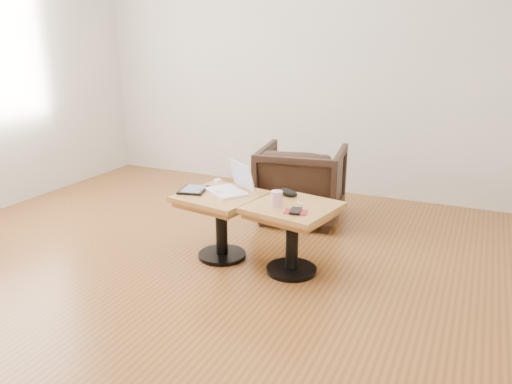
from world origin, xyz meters
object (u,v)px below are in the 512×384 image
at_px(armchair, 301,183).
at_px(side_table_right, 292,222).
at_px(striped_cup, 277,199).
at_px(side_table_left, 221,210).
at_px(laptop, 231,186).

bearing_deg(armchair, side_table_right, 98.14).
distance_m(side_table_right, striped_cup, 0.20).
relative_size(side_table_left, side_table_right, 0.98).
bearing_deg(side_table_left, armchair, 86.06).
distance_m(laptop, armchair, 0.95).
bearing_deg(side_table_right, laptop, -179.34).
bearing_deg(laptop, striped_cup, 14.65).
xyz_separation_m(side_table_right, striped_cup, (-0.09, -0.06, 0.17)).
xyz_separation_m(side_table_left, armchair, (0.24, 0.99, -0.03)).
height_order(laptop, striped_cup, laptop).
height_order(side_table_right, striped_cup, striped_cup).
distance_m(side_table_right, armchair, 1.05).
relative_size(side_table_left, laptop, 1.57).
distance_m(side_table_left, striped_cup, 0.48).
xyz_separation_m(side_table_left, striped_cup, (0.45, -0.07, 0.17)).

